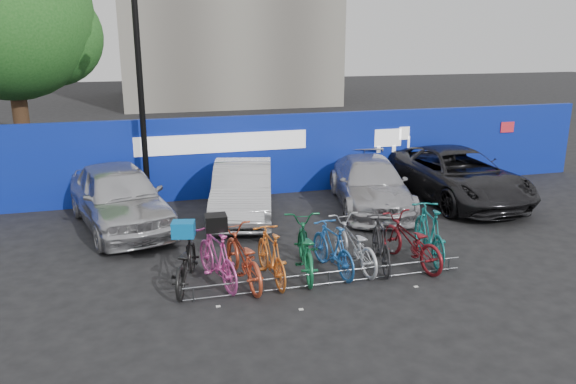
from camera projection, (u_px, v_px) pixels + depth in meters
name	position (u px, v px, depth m)	size (l,w,h in m)	color
ground	(319.00, 273.00, 11.42)	(100.00, 100.00, 0.00)	black
hoarding	(256.00, 155.00, 16.66)	(22.00, 0.18, 2.40)	#0B209B
tree	(17.00, 21.00, 17.65)	(5.40, 5.20, 7.80)	#382314
lamppost	(141.00, 90.00, 14.72)	(0.25, 0.50, 6.11)	black
bike_rack	(329.00, 278.00, 10.82)	(5.60, 0.03, 0.30)	#595B60
car_0	(119.00, 196.00, 13.94)	(1.89, 4.69, 1.60)	#BABBBF
car_1	(243.00, 190.00, 14.84)	(1.50, 4.30, 1.42)	#B8B9BD
car_2	(370.00, 184.00, 15.60)	(1.86, 4.58, 1.33)	#B1B0B5
car_3	(456.00, 175.00, 16.29)	(2.45, 5.31, 1.48)	black
bike_0	(185.00, 261.00, 10.73)	(0.67, 1.91, 1.01)	black
bike_1	(217.00, 257.00, 10.79)	(0.52, 1.85, 1.11)	#E84EAC
bike_2	(242.00, 257.00, 10.85)	(0.71, 2.03, 1.07)	#C14627
bike_3	(271.00, 255.00, 10.93)	(0.50, 1.78, 1.07)	orange
bike_4	(305.00, 248.00, 11.28)	(0.73, 2.11, 1.11)	#15663B
bike_5	(333.00, 248.00, 11.33)	(0.49, 1.75, 1.05)	#205DB1
bike_6	(354.00, 244.00, 11.59)	(0.68, 1.94, 1.02)	#B5B7BE
bike_7	(381.00, 243.00, 11.56)	(0.51, 1.81, 1.09)	black
bike_8	(411.00, 241.00, 11.71)	(0.69, 1.98, 1.04)	maroon
bike_9	(429.00, 233.00, 11.95)	(0.57, 2.01, 1.21)	#146D6C
cargo_crate	(183.00, 229.00, 10.55)	(0.42, 0.32, 0.30)	#0660A9
cargo_topcase	(216.00, 223.00, 10.60)	(0.41, 0.37, 0.30)	black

